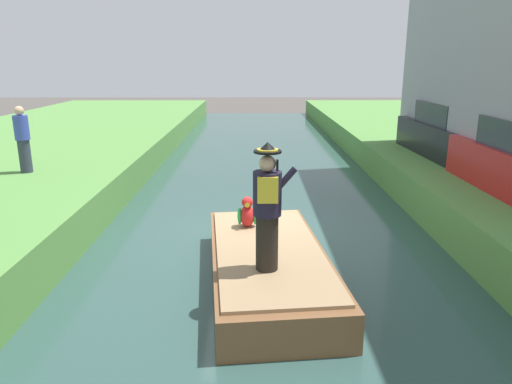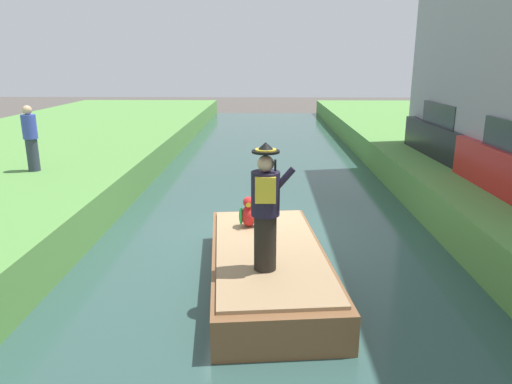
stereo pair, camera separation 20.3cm
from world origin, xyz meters
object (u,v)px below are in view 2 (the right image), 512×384
at_px(boat, 268,266).
at_px(parked_car_dark, 459,134).
at_px(person_bystander, 31,138).
at_px(person_pirate, 266,208).
at_px(parrot_plush, 249,214).

height_order(boat, parked_car_dark, parked_car_dark).
distance_m(parked_car_dark, person_bystander, 11.39).
height_order(person_pirate, parrot_plush, person_pirate).
height_order(person_pirate, person_bystander, person_bystander).
relative_size(person_pirate, parked_car_dark, 0.46).
distance_m(person_pirate, parrot_plush, 1.96).
bearing_deg(person_pirate, boat, 86.03).
xyz_separation_m(boat, parked_car_dark, (5.42, 6.36, 1.21)).
relative_size(parrot_plush, person_bystander, 0.36).
distance_m(boat, person_bystander, 7.29).
distance_m(parrot_plush, parked_car_dark, 7.88).
relative_size(parrot_plush, parked_car_dark, 0.14).
bearing_deg(parrot_plush, parked_car_dark, 42.75).
bearing_deg(parrot_plush, person_bystander, 149.43).
distance_m(person_pirate, person_bystander, 7.61).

